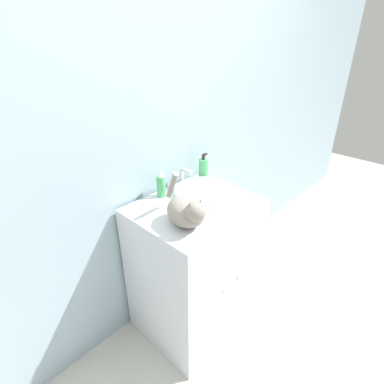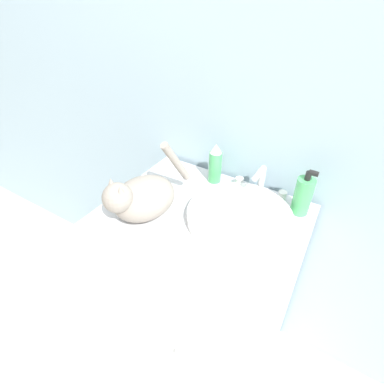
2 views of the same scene
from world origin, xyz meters
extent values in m
cube|color=#9EB7C6|center=(0.00, 0.60, 1.25)|extent=(6.00, 0.05, 2.50)
cube|color=silver|center=(0.00, 0.28, 0.45)|extent=(0.69, 0.55, 0.90)
sphere|color=silver|center=(-0.07, 0.00, 0.50)|extent=(0.02, 0.02, 0.02)
sphere|color=silver|center=(0.07, 0.00, 0.50)|extent=(0.02, 0.02, 0.02)
cylinder|color=white|center=(0.12, 0.32, 0.92)|extent=(0.36, 0.36, 0.04)
cylinder|color=silver|center=(0.12, 0.51, 0.96)|extent=(0.02, 0.02, 0.11)
cylinder|color=silver|center=(0.12, 0.47, 1.01)|extent=(0.02, 0.09, 0.02)
cylinder|color=white|center=(0.04, 0.51, 0.92)|extent=(0.03, 0.03, 0.03)
cylinder|color=white|center=(0.21, 0.51, 0.92)|extent=(0.03, 0.03, 0.03)
ellipsoid|color=gray|center=(-0.17, 0.18, 0.97)|extent=(0.23, 0.26, 0.14)
sphere|color=gray|center=(-0.20, 0.09, 1.02)|extent=(0.12, 0.12, 0.10)
cone|color=gray|center=(-0.22, 0.10, 1.06)|extent=(0.04, 0.04, 0.04)
cone|color=gray|center=(-0.17, 0.08, 1.06)|extent=(0.04, 0.04, 0.04)
cylinder|color=gray|center=(-0.13, 0.32, 1.06)|extent=(0.06, 0.12, 0.18)
cylinder|color=#4CB266|center=(0.28, 0.48, 0.97)|extent=(0.06, 0.06, 0.14)
cylinder|color=black|center=(0.28, 0.48, 1.05)|extent=(0.02, 0.02, 0.03)
cylinder|color=black|center=(0.30, 0.48, 1.07)|extent=(0.03, 0.02, 0.02)
cylinder|color=#4CB266|center=(-0.06, 0.49, 0.97)|extent=(0.05, 0.05, 0.13)
cone|color=white|center=(-0.06, 0.49, 1.05)|extent=(0.05, 0.05, 0.04)
camera|label=1|loc=(-1.06, -0.71, 1.74)|focal=28.00mm
camera|label=2|loc=(0.39, -0.42, 1.59)|focal=28.00mm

